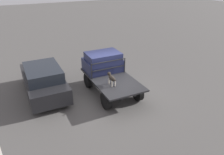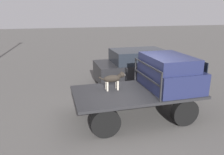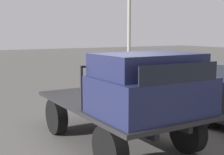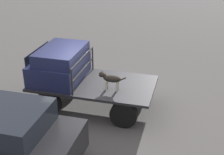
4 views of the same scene
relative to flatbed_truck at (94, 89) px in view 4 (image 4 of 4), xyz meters
name	(u,v)px [view 4 (image 4 of 4)]	position (x,y,z in m)	size (l,w,h in m)	color
ground_plane	(94,106)	(0.00, 0.00, -0.64)	(80.00, 80.00, 0.00)	#514F4C
flatbed_truck	(94,89)	(0.00, 0.00, 0.00)	(3.91, 2.09, 0.89)	black
truck_cab	(60,64)	(1.12, 0.00, 0.76)	(1.50, 1.97, 1.07)	#1E2347
truck_headboard	(83,65)	(0.34, 0.00, 0.81)	(0.04, 1.97, 0.84)	#232326
dog	(110,79)	(-0.63, 0.31, 0.61)	(0.89, 0.23, 0.60)	beige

